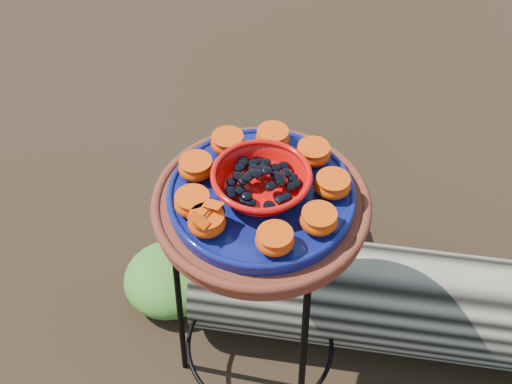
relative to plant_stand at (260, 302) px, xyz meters
The scene contains 19 objects.
ground 0.35m from the plant_stand, ahead, with size 60.00×60.00×0.00m, color black.
plant_stand is the anchor object (origin of this frame).
terracotta_saucer 0.37m from the plant_stand, ahead, with size 0.45×0.45×0.04m, color #531915.
cobalt_plate 0.40m from the plant_stand, ahead, with size 0.39×0.39×0.03m, color #0B0637.
red_bowl 0.44m from the plant_stand, ahead, with size 0.19×0.19×0.05m, color #C40A07, non-canonical shape.
glass_gems 0.48m from the plant_stand, ahead, with size 0.15×0.15×0.03m, color black, non-canonical shape.
orange_half_0 0.46m from the plant_stand, 105.01° to the right, with size 0.08×0.08×0.04m, color #BB1D00.
orange_half_1 0.46m from the plant_stand, 48.36° to the right, with size 0.08×0.08×0.04m, color #BB1D00.
orange_half_2 0.46m from the plant_stand, ahead, with size 0.08×0.08×0.04m, color #BB1D00.
orange_half_3 0.46m from the plant_stand, 31.64° to the left, with size 0.08×0.08×0.04m, color #BB1D00.
orange_half_4 0.46m from the plant_stand, 71.64° to the left, with size 0.08×0.08×0.04m, color #BB1D00.
orange_half_5 0.46m from the plant_stand, 111.64° to the left, with size 0.08×0.08×0.04m, color #BB1D00.
orange_half_6 0.46m from the plant_stand, 151.64° to the left, with size 0.08×0.08×0.04m, color #BB1D00.
orange_half_7 0.46m from the plant_stand, 168.36° to the right, with size 0.08×0.08×0.04m, color #BB1D00.
orange_half_8 0.46m from the plant_stand, 128.36° to the right, with size 0.08×0.08×0.04m, color #BB1D00.
butterfly 0.48m from the plant_stand, 105.01° to the right, with size 0.09×0.05×0.01m, color #CC3503, non-canonical shape.
driftwood_log 0.68m from the plant_stand, 40.24° to the left, with size 1.67×0.44×0.31m, color black, non-canonical shape.
foliage_left 0.48m from the plant_stand, 167.92° to the left, with size 0.29×0.29×0.15m, color #357225.
foliage_back 0.59m from the plant_stand, 103.37° to the left, with size 0.33×0.33×0.17m, color #357225.
Camera 1 is at (0.47, -0.77, 1.73)m, focal length 45.00 mm.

